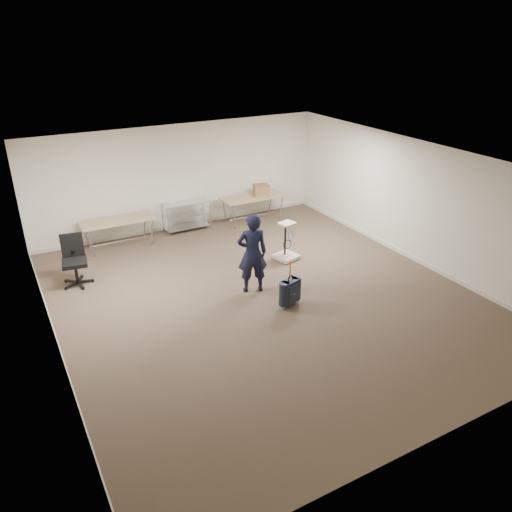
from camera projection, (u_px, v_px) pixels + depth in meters
ground at (263, 297)px, 10.27m from camera, size 9.00×9.00×0.00m
room_shell at (233, 268)px, 11.35m from camera, size 8.00×9.00×9.00m
folding_table_left at (118, 222)px, 12.29m from camera, size 1.80×0.75×0.73m
folding_table_right at (253, 198)px, 13.95m from camera, size 1.80×0.75×0.73m
wire_shelf at (186, 215)px, 13.42m from camera, size 1.22×0.47×0.80m
person at (252, 253)px, 10.17m from camera, size 0.72×0.58×1.71m
suitcase at (290, 291)px, 9.81m from camera, size 0.40×0.29×0.97m
office_chair at (76, 270)px, 10.67m from camera, size 0.66×0.66×1.09m
equipment_cart at (286, 250)px, 11.83m from camera, size 0.61×0.61×0.93m
cardboard_box at (261, 190)px, 13.94m from camera, size 0.49×0.41×0.31m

